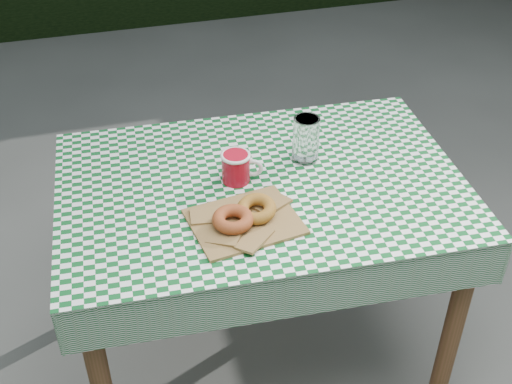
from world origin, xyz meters
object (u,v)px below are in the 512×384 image
table (261,275)px  drinking_glass (306,139)px  coffee_mug (236,168)px  paper_bag (245,221)px

table → drinking_glass: 0.49m
coffee_mug → drinking_glass: (0.23, 0.05, 0.03)m
paper_bag → coffee_mug: (0.03, 0.20, 0.04)m
drinking_glass → coffee_mug: bearing=-167.4°
table → coffee_mug: bearing=158.8°
paper_bag → coffee_mug: size_ratio=1.74×
table → paper_bag: (-0.10, -0.17, 0.39)m
table → coffee_mug: (-0.07, 0.03, 0.43)m
table → drinking_glass: size_ratio=8.08×
table → coffee_mug: coffee_mug is taller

